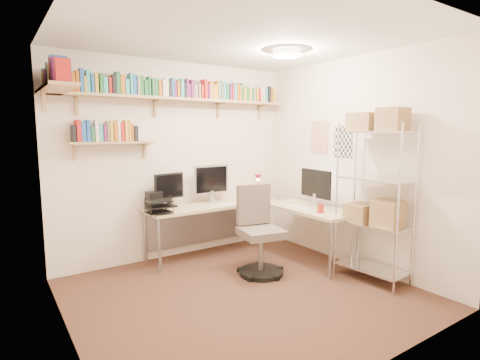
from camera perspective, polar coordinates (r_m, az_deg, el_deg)
name	(u,v)px	position (r m, az deg, el deg)	size (l,w,h in m)	color
ground	(243,293)	(3.95, 0.52, -16.89)	(3.20, 3.20, 0.00)	#41231B
room_shell	(244,140)	(3.61, 0.60, 6.17)	(3.24, 3.04, 2.52)	beige
wall_shelves	(150,97)	(4.57, -13.54, 12.23)	(3.12, 1.09, 0.80)	tan
corner_desk	(230,206)	(4.78, -1.47, -4.04)	(2.10, 1.78, 1.19)	tan
office_chair	(259,237)	(4.34, 2.90, -8.62)	(0.54, 0.55, 1.02)	black
wire_rack	(376,177)	(4.23, 20.01, 0.39)	(0.43, 0.77, 1.86)	silver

